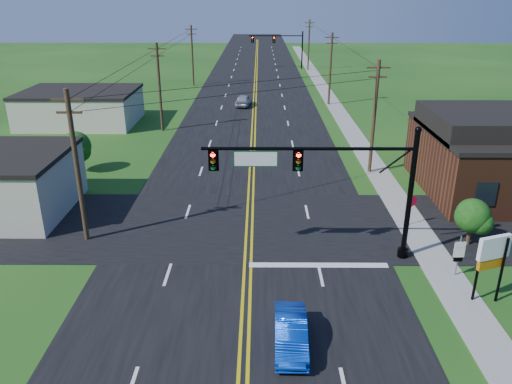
{
  "coord_description": "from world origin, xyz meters",
  "views": [
    {
      "loc": [
        0.78,
        -16.5,
        13.83
      ],
      "look_at": [
        0.6,
        10.0,
        3.09
      ],
      "focal_mm": 35.0,
      "sensor_mm": 36.0,
      "label": 1
    }
  ],
  "objects_px": {
    "blue_car": "(291,334)",
    "signal_mast_far": "(279,44)",
    "stop_sign": "(411,204)",
    "signal_mast_main": "(327,177)",
    "route_sign": "(459,253)"
  },
  "relations": [
    {
      "from": "stop_sign",
      "to": "blue_car",
      "type": "bearing_deg",
      "value": -140.98
    },
    {
      "from": "signal_mast_main",
      "to": "signal_mast_far",
      "type": "distance_m",
      "value": 72.0
    },
    {
      "from": "route_sign",
      "to": "signal_mast_main",
      "type": "bearing_deg",
      "value": 160.25
    },
    {
      "from": "signal_mast_far",
      "to": "stop_sign",
      "type": "xyz_separation_m",
      "value": [
        5.82,
        -68.02,
        -3.06
      ]
    },
    {
      "from": "signal_mast_main",
      "to": "route_sign",
      "type": "height_order",
      "value": "signal_mast_main"
    },
    {
      "from": "signal_mast_far",
      "to": "route_sign",
      "type": "bearing_deg",
      "value": -84.93
    },
    {
      "from": "signal_mast_far",
      "to": "route_sign",
      "type": "xyz_separation_m",
      "value": [
        6.56,
        -74.02,
        -3.18
      ]
    },
    {
      "from": "signal_mast_main",
      "to": "signal_mast_far",
      "type": "relative_size",
      "value": 1.03
    },
    {
      "from": "signal_mast_main",
      "to": "signal_mast_far",
      "type": "xyz_separation_m",
      "value": [
        0.1,
        72.0,
        -0.2
      ]
    },
    {
      "from": "signal_mast_main",
      "to": "blue_car",
      "type": "relative_size",
      "value": 2.95
    },
    {
      "from": "signal_mast_far",
      "to": "stop_sign",
      "type": "bearing_deg",
      "value": -85.11
    },
    {
      "from": "signal_mast_far",
      "to": "route_sign",
      "type": "distance_m",
      "value": 74.38
    },
    {
      "from": "blue_car",
      "to": "signal_mast_far",
      "type": "bearing_deg",
      "value": 89.63
    },
    {
      "from": "signal_mast_main",
      "to": "stop_sign",
      "type": "xyz_separation_m",
      "value": [
        5.92,
        3.98,
        -3.27
      ]
    },
    {
      "from": "route_sign",
      "to": "stop_sign",
      "type": "relative_size",
      "value": 1.14
    }
  ]
}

